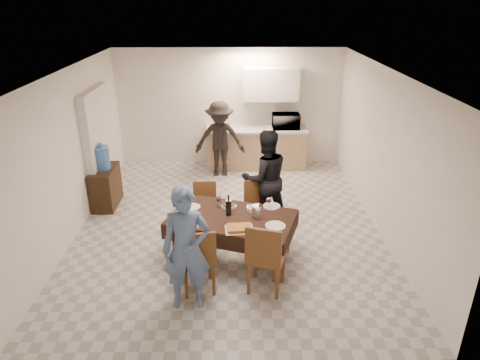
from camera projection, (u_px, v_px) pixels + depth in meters
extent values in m
cube|color=beige|center=(229.00, 225.00, 7.35)|extent=(5.00, 6.00, 0.02)
cube|color=white|center=(227.00, 71.00, 6.31)|extent=(5.00, 6.00, 0.02)
cube|color=white|center=(229.00, 108.00, 9.58)|extent=(5.00, 0.02, 2.60)
cube|color=white|center=(225.00, 262.00, 4.08)|extent=(5.00, 0.02, 2.60)
cube|color=white|center=(71.00, 154.00, 6.80)|extent=(0.02, 6.00, 2.60)
cube|color=white|center=(383.00, 153.00, 6.87)|extent=(0.02, 6.00, 2.60)
cube|color=silver|center=(100.00, 145.00, 8.00)|extent=(0.15, 1.40, 2.10)
cube|color=tan|center=(256.00, 149.00, 9.64)|extent=(2.20, 0.60, 0.86)
cube|color=beige|center=(257.00, 129.00, 9.46)|extent=(2.24, 0.64, 0.05)
cube|color=silver|center=(271.00, 84.00, 9.21)|extent=(1.20, 0.34, 0.70)
cube|color=black|center=(232.00, 218.00, 6.20)|extent=(2.00, 1.54, 0.04)
cube|color=brown|center=(232.00, 238.00, 6.33)|extent=(0.06, 0.06, 0.65)
cube|color=brown|center=(198.00, 259.00, 5.58)|extent=(0.51, 0.51, 0.05)
cube|color=brown|center=(196.00, 250.00, 5.30)|extent=(0.44, 0.12, 0.47)
cube|color=brown|center=(266.00, 256.00, 5.58)|extent=(0.58, 0.58, 0.06)
cube|color=brown|center=(268.00, 247.00, 5.28)|extent=(0.46, 0.18, 0.50)
cube|color=brown|center=(205.00, 210.00, 6.98)|extent=(0.39, 0.39, 0.05)
cube|color=brown|center=(204.00, 202.00, 6.73)|extent=(0.38, 0.04, 0.41)
cube|color=brown|center=(260.00, 208.00, 6.99)|extent=(0.52, 0.52, 0.05)
cube|color=brown|center=(261.00, 200.00, 6.73)|extent=(0.38, 0.19, 0.43)
cube|color=#2F1F0F|center=(106.00, 187.00, 7.89)|extent=(0.40, 0.79, 0.73)
cylinder|color=#4C85D3|center=(102.00, 158.00, 7.66)|extent=(0.28, 0.28, 0.42)
cylinder|color=white|center=(256.00, 212.00, 6.11)|extent=(0.13, 0.13, 0.20)
cube|color=#AE7733|center=(239.00, 228.00, 5.83)|extent=(0.41, 0.32, 0.05)
cylinder|color=silver|center=(252.00, 209.00, 6.34)|extent=(0.16, 0.16, 0.06)
cylinder|color=silver|center=(229.00, 206.00, 6.44)|extent=(0.20, 0.20, 0.04)
cylinder|color=silver|center=(189.00, 227.00, 5.90)|extent=(0.26, 0.26, 0.02)
cylinder|color=silver|center=(275.00, 226.00, 5.92)|extent=(0.28, 0.28, 0.02)
cylinder|color=silver|center=(192.00, 207.00, 6.45)|extent=(0.24, 0.24, 0.01)
cylinder|color=silver|center=(272.00, 206.00, 6.47)|extent=(0.26, 0.26, 0.01)
imported|color=silver|center=(286.00, 121.00, 9.39)|extent=(0.59, 0.40, 0.33)
imported|color=#516E98|center=(186.00, 249.00, 5.17)|extent=(0.62, 0.42, 1.62)
imported|color=black|center=(265.00, 178.00, 7.10)|extent=(0.94, 0.82, 1.67)
imported|color=black|center=(220.00, 139.00, 9.07)|extent=(1.05, 0.60, 1.62)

